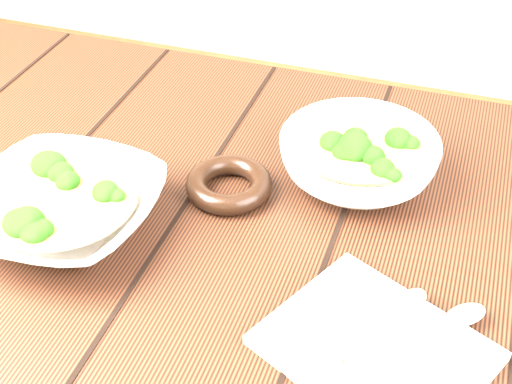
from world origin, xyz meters
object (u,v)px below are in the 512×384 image
(soup_bowl_back, at_px, (358,158))
(napkin, at_px, (375,348))
(table, at_px, (202,277))
(trivet, at_px, (229,184))
(soup_bowl_front, at_px, (62,208))

(soup_bowl_back, bearing_deg, napkin, -73.83)
(table, height_order, trivet, trivet)
(soup_bowl_back, xyz_separation_m, trivet, (-0.15, -0.08, -0.02))
(trivet, relative_size, napkin, 0.54)
(table, relative_size, soup_bowl_back, 5.40)
(soup_bowl_front, height_order, napkin, soup_bowl_front)
(soup_bowl_back, distance_m, trivet, 0.18)
(soup_bowl_front, relative_size, trivet, 2.08)
(napkin, bearing_deg, table, 175.41)
(table, height_order, soup_bowl_back, soup_bowl_back)
(soup_bowl_back, bearing_deg, table, -143.72)
(soup_bowl_back, relative_size, trivet, 1.93)
(table, bearing_deg, soup_bowl_front, -150.77)
(soup_bowl_back, bearing_deg, trivet, -152.16)
(soup_bowl_back, height_order, napkin, soup_bowl_back)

